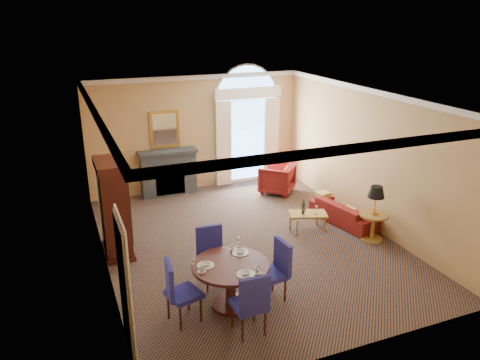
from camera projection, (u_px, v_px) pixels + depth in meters
name	position (u px, v px, depth m)	size (l,w,h in m)	color
ground	(248.00, 243.00, 10.26)	(7.50, 7.50, 0.00)	#0F1C31
room_envelope	(236.00, 125.00, 9.99)	(6.04, 7.52, 3.45)	tan
armoire	(114.00, 210.00, 9.52)	(0.58, 1.03, 2.02)	#35120C
dining_table	(231.00, 276.00, 7.85)	(1.31, 1.31, 1.02)	#35120C
dining_chair_north	(212.00, 252.00, 8.58)	(0.51, 0.52, 1.10)	navy
dining_chair_south	(252.00, 301.00, 7.11)	(0.51, 0.52, 1.10)	navy
dining_chair_east	(276.00, 267.00, 8.06)	(0.56, 0.56, 1.10)	navy
dining_chair_west	(177.00, 288.00, 7.43)	(0.60, 0.60, 1.10)	navy
sofa	(344.00, 212.00, 11.19)	(1.78, 0.70, 0.52)	maroon
armchair	(277.00, 179.00, 13.03)	(0.86, 0.88, 0.81)	maroon
coffee_table	(308.00, 214.00, 10.72)	(0.96, 0.72, 0.78)	olive
side_table	(375.00, 207.00, 10.14)	(0.63, 0.63, 1.24)	olive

